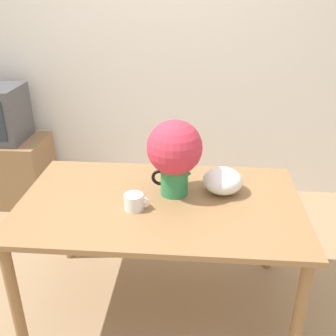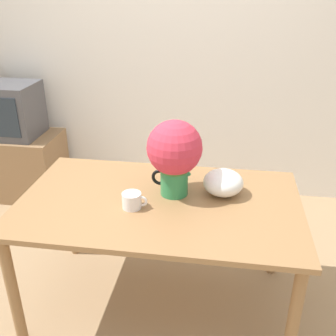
# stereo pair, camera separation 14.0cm
# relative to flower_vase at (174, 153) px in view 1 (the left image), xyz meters

# --- Properties ---
(ground_plane) EXTENTS (12.00, 12.00, 0.00)m
(ground_plane) POSITION_rel_flower_vase_xyz_m (-0.18, -0.19, -0.98)
(ground_plane) COLOR #9E7F5B
(wall_back) EXTENTS (8.00, 0.05, 2.60)m
(wall_back) POSITION_rel_flower_vase_xyz_m (-0.18, 1.47, 0.32)
(wall_back) COLOR silver
(wall_back) RESTS_ON ground_plane
(table) EXTENTS (1.53, 0.93, 0.74)m
(table) POSITION_rel_flower_vase_xyz_m (-0.07, -0.09, -0.33)
(table) COLOR olive
(table) RESTS_ON ground_plane
(flower_vase) EXTENTS (0.30, 0.30, 0.43)m
(flower_vase) POSITION_rel_flower_vase_xyz_m (0.00, 0.00, 0.00)
(flower_vase) COLOR #2D844C
(flower_vase) RESTS_ON table
(coffee_mug) EXTENTS (0.14, 0.10, 0.08)m
(coffee_mug) POSITION_rel_flower_vase_xyz_m (-0.20, -0.18, -0.20)
(coffee_mug) COLOR white
(coffee_mug) RESTS_ON table
(white_bowl) EXTENTS (0.22, 0.22, 0.14)m
(white_bowl) POSITION_rel_flower_vase_xyz_m (0.27, 0.04, -0.17)
(white_bowl) COLOR white
(white_bowl) RESTS_ON table
(tv_stand) EXTENTS (0.76, 0.50, 0.58)m
(tv_stand) POSITION_rel_flower_vase_xyz_m (-1.59, 1.11, -0.69)
(tv_stand) COLOR #8E6B47
(tv_stand) RESTS_ON ground_plane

